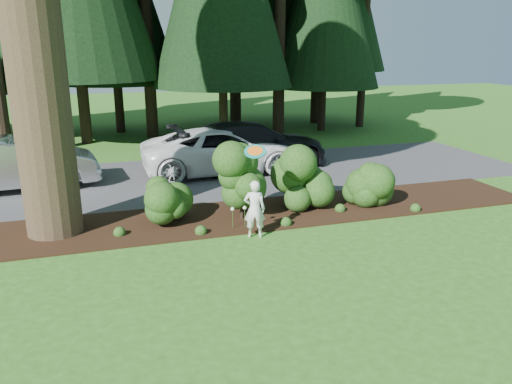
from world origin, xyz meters
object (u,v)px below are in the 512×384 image
car_silver_wagon (15,164)px  car_white_suv (223,150)px  car_dark_suv (251,145)px  frisbee (255,151)px  child (255,209)px

car_silver_wagon → car_white_suv: (6.46, 0.20, -0.03)m
car_white_suv → car_dark_suv: 1.20m
car_dark_suv → car_silver_wagon: bearing=91.0°
car_silver_wagon → car_white_suv: size_ratio=0.87×
car_white_suv → frisbee: (-0.65, -5.73, 1.15)m
frisbee → car_silver_wagon: bearing=136.4°
child → frisbee: (0.11, 0.30, 1.26)m
car_silver_wagon → child: car_silver_wagon is taller
car_white_suv → child: size_ratio=4.08×
car_white_suv → child: bearing=173.3°
car_silver_wagon → frisbee: 8.09m
frisbee → car_white_suv: bearing=83.5°
child → car_white_suv: bearing=-79.2°
car_white_suv → child: car_white_suv is taller
car_white_suv → car_dark_suv: car_dark_suv is taller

